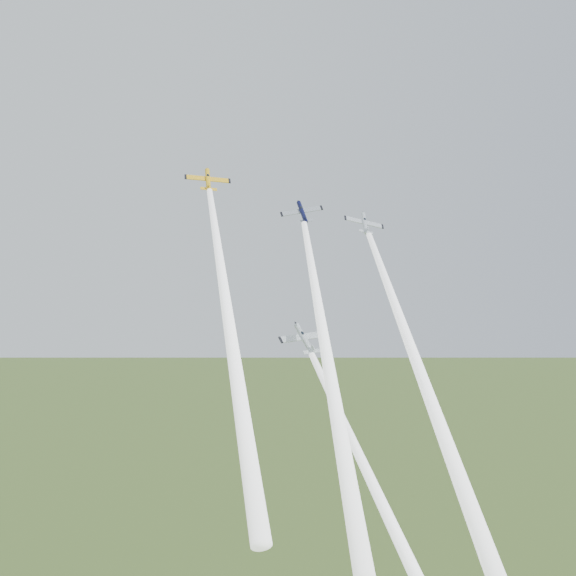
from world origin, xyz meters
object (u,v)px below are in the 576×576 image
object	(u,v)px
plane_yellow	(208,180)
plane_silver_low	(304,339)
plane_navy	(302,212)
plane_silver_right	(365,223)

from	to	relation	value
plane_yellow	plane_silver_low	distance (m)	34.51
plane_silver_low	plane_navy	bearing A→B (deg)	64.37
plane_navy	plane_silver_right	world-z (taller)	plane_navy
plane_navy	plane_silver_right	xyz separation A→B (m)	(10.14, -2.79, -1.91)
plane_silver_low	plane_silver_right	bearing A→B (deg)	29.18
plane_silver_right	plane_silver_low	size ratio (longest dim) A/B	0.93
plane_navy	plane_silver_low	size ratio (longest dim) A/B	0.97
plane_yellow	plane_silver_right	xyz separation A→B (m)	(25.41, -7.72, -7.49)
plane_silver_low	plane_yellow	bearing A→B (deg)	109.20
plane_yellow	plane_silver_low	size ratio (longest dim) A/B	1.05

